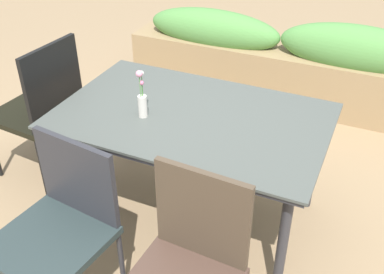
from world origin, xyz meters
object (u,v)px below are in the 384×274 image
at_px(dining_table, 192,125).
at_px(chair_near_left, 60,222).
at_px(chair_end_left, 42,104).
at_px(flower_vase, 142,100).
at_px(chair_near_right, 188,264).
at_px(planter_box, 279,62).

height_order(dining_table, chair_near_left, chair_near_left).
distance_m(dining_table, chair_end_left, 1.10).
bearing_deg(flower_vase, chair_near_right, -49.36).
bearing_deg(chair_near_left, chair_end_left, -39.68).
distance_m(chair_end_left, chair_near_left, 1.11).
xyz_separation_m(chair_end_left, chair_near_right, (1.44, -0.81, -0.04)).
bearing_deg(flower_vase, planter_box, 79.87).
xyz_separation_m(chair_end_left, flower_vase, (0.85, -0.12, 0.29)).
bearing_deg(chair_end_left, chair_near_right, -114.66).
bearing_deg(chair_end_left, planter_box, -29.76).
xyz_separation_m(chair_near_left, chair_near_right, (0.68, 0.00, 0.02)).
bearing_deg(planter_box, chair_near_left, -99.38).
height_order(dining_table, planter_box, planter_box).
bearing_deg(chair_end_left, dining_table, -84.92).
height_order(chair_end_left, flower_vase, flower_vase).
distance_m(dining_table, chair_near_left, 0.90).
bearing_deg(flower_vase, chair_near_left, -97.39).
distance_m(dining_table, flower_vase, 0.33).
relative_size(chair_near_right, planter_box, 0.34).
height_order(chair_end_left, planter_box, chair_end_left).
height_order(dining_table, chair_near_right, chair_near_right).
relative_size(chair_end_left, chair_near_left, 1.13).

